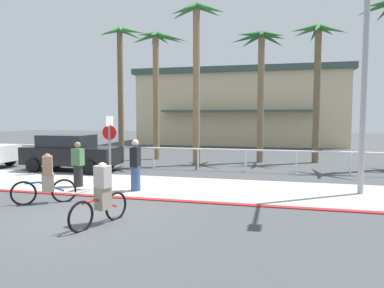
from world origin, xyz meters
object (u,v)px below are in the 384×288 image
Objects in this scene: palm_tree_4 at (261,62)px; car_black_1 at (71,152)px; streetlight_curb at (367,61)px; cyclist_red_0 at (101,195)px; stop_sign_bike_lane at (110,141)px; cyclist_blue_1 at (46,180)px; pedestrian_0 at (78,166)px; pedestrian_1 at (135,167)px; palm_tree_2 at (157,61)px; palm_tree_5 at (317,61)px; palm_tree_1 at (121,65)px; palm_tree_3 at (197,48)px.

car_black_1 is (-8.39, -5.29, -4.63)m from palm_tree_4.
cyclist_red_0 is at bearing -144.41° from streetlight_curb.
cyclist_blue_1 is (-0.83, -2.40, -0.98)m from stop_sign_bike_lane.
car_black_1 is 2.79× the size of cyclist_blue_1.
pedestrian_0 is 0.92× the size of pedestrian_1.
palm_tree_4 is at bearing 61.22° from stop_sign_bike_lane.
palm_tree_4 is 13.69m from cyclist_red_0.
car_black_1 is (-2.39, -5.31, -4.90)m from palm_tree_2.
palm_tree_2 is (-1.28, 8.62, 4.09)m from stop_sign_bike_lane.
car_black_1 is at bearing 138.01° from stop_sign_bike_lane.
palm_tree_2 is 9.01m from palm_tree_5.
stop_sign_bike_lane is 1.55m from pedestrian_0.
palm_tree_1 is 3.07m from palm_tree_2.
pedestrian_0 is (2.43, -3.34, -0.12)m from car_black_1.
palm_tree_4 reaches higher than car_black_1.
palm_tree_3 is (1.56, 6.75, 4.37)m from stop_sign_bike_lane.
streetlight_curb reaches higher than pedestrian_1.
streetlight_curb reaches higher than car_black_1.
pedestrian_0 is at bearing -73.77° from palm_tree_1.
palm_tree_1 is at bearing 117.25° from pedestrian_1.
palm_tree_3 reaches higher than car_black_1.
palm_tree_2 is at bearing 65.75° from car_black_1.
palm_tree_3 is 1.11× the size of palm_tree_5.
pedestrian_1 is (-6.66, -9.36, -4.69)m from palm_tree_5.
cyclist_red_0 is 0.99× the size of pedestrian_1.
cyclist_blue_1 is (-8.54, -11.55, -4.83)m from palm_tree_5.
stop_sign_bike_lane is at bearing -41.99° from car_black_1.
palm_tree_2 reaches higher than palm_tree_4.
palm_tree_5 is at bearing 54.58° from pedestrian_1.
palm_tree_1 is at bearing 157.17° from palm_tree_2.
palm_tree_3 reaches higher than palm_tree_2.
cyclist_red_0 is 2.97m from cyclist_blue_1.
palm_tree_3 reaches higher than pedestrian_0.
palm_tree_4 is at bearing -0.24° from palm_tree_2.
palm_tree_2 is 1.00× the size of palm_tree_5.
streetlight_curb reaches higher than cyclist_red_0.
stop_sign_bike_lane is 12.57m from palm_tree_5.
palm_tree_5 reaches higher than car_black_1.
palm_tree_5 reaches higher than stop_sign_bike_lane.
pedestrian_0 is (2.86, -9.84, -5.07)m from palm_tree_1.
palm_tree_3 is at bearing -149.81° from palm_tree_4.
car_black_1 is 4.13m from pedestrian_0.
cyclist_blue_1 is at bearing -116.80° from palm_tree_4.
streetlight_curb is 8.94m from cyclist_red_0.
cyclist_blue_1 is (2.84, -5.70, -0.18)m from car_black_1.
palm_tree_5 reaches higher than pedestrian_0.
palm_tree_2 is at bearing 90.24° from pedestrian_0.
palm_tree_4 reaches higher than pedestrian_0.
car_black_1 is 2.69× the size of pedestrian_0.
palm_tree_4 is 4.10× the size of cyclist_red_0.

